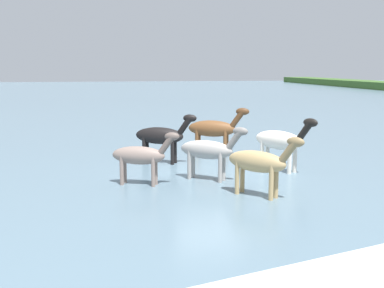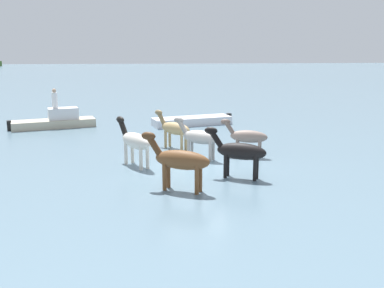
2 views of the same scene
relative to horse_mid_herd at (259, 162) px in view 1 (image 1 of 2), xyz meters
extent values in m
plane|color=slate|center=(-3.34, -0.78, -1.00)|extent=(208.94, 208.94, 0.00)
ellipsoid|color=tan|center=(-0.06, -0.06, 0.01)|extent=(1.69, 1.64, 0.61)
cylinder|color=tan|center=(0.23, 0.42, -0.49)|extent=(0.13, 0.13, 1.00)
cylinder|color=tan|center=(0.44, 0.21, -0.49)|extent=(0.13, 0.13, 1.00)
cylinder|color=tan|center=(-0.56, -0.32, -0.49)|extent=(0.13, 0.13, 1.00)
cylinder|color=tan|center=(-0.36, -0.54, -0.49)|extent=(0.13, 0.13, 1.00)
cylinder|color=olive|center=(0.64, 0.60, 0.40)|extent=(0.55, 0.54, 0.67)
ellipsoid|color=olive|center=(0.78, 0.74, 0.68)|extent=(0.51, 0.49, 0.27)
ellipsoid|color=gray|center=(-1.92, -3.28, -0.06)|extent=(1.08, 1.76, 0.57)
cylinder|color=gray|center=(-1.86, -2.76, -0.53)|extent=(0.12, 0.12, 0.94)
cylinder|color=gray|center=(-1.61, -2.86, -0.53)|extent=(0.12, 0.12, 0.94)
cylinder|color=gray|center=(-2.23, -3.71, -0.53)|extent=(0.12, 0.12, 0.94)
cylinder|color=gray|center=(-1.98, -3.81, -0.53)|extent=(0.12, 0.12, 0.94)
cylinder|color=#63544C|center=(-1.59, -2.45, 0.31)|extent=(0.37, 0.55, 0.62)
ellipsoid|color=#63544C|center=(-1.53, -2.28, 0.56)|extent=(0.35, 0.50, 0.25)
ellipsoid|color=#9E9993|center=(-2.19, -1.08, 0.00)|extent=(1.48, 1.78, 0.61)
cylinder|color=#9E9993|center=(-2.00, -0.55, -0.50)|extent=(0.13, 0.13, 1.00)
cylinder|color=#9E9993|center=(-1.76, -0.72, -0.50)|extent=(0.13, 0.13, 1.00)
cylinder|color=#9E9993|center=(-2.63, -1.43, -0.50)|extent=(0.13, 0.13, 1.00)
cylinder|color=#9E9993|center=(-2.39, -1.60, -0.50)|extent=(0.13, 0.13, 1.00)
cylinder|color=slate|center=(-1.64, -0.29, 0.40)|extent=(0.49, 0.57, 0.67)
ellipsoid|color=slate|center=(-1.53, -0.14, 0.67)|extent=(0.46, 0.53, 0.27)
ellipsoid|color=black|center=(-5.17, -2.30, 0.06)|extent=(1.36, 1.96, 0.64)
cylinder|color=black|center=(-5.05, -1.71, -0.47)|extent=(0.14, 0.14, 1.06)
cylinder|color=black|center=(-4.77, -1.85, -0.47)|extent=(0.14, 0.14, 1.06)
cylinder|color=black|center=(-5.56, -2.74, -0.47)|extent=(0.14, 0.14, 1.06)
cylinder|color=black|center=(-5.29, -2.88, -0.47)|extent=(0.14, 0.14, 1.06)
cylinder|color=black|center=(-4.72, -1.39, 0.48)|extent=(0.46, 0.62, 0.70)
ellipsoid|color=black|center=(-4.63, -1.21, 0.77)|extent=(0.43, 0.57, 0.28)
ellipsoid|color=silver|center=(-3.15, 1.73, 0.09)|extent=(1.96, 1.58, 0.67)
cylinder|color=silver|center=(-2.75, 2.19, -0.45)|extent=(0.15, 0.15, 1.09)
cylinder|color=silver|center=(-2.57, 1.93, -0.45)|extent=(0.15, 0.15, 1.09)
cylinder|color=silver|center=(-3.73, 1.53, -0.45)|extent=(0.15, 0.15, 1.09)
cylinder|color=silver|center=(-3.55, 1.27, -0.45)|extent=(0.15, 0.15, 1.09)
cylinder|color=black|center=(-2.28, 2.31, 0.53)|extent=(0.63, 0.53, 0.73)
ellipsoid|color=black|center=(-2.10, 2.43, 0.82)|extent=(0.58, 0.49, 0.29)
ellipsoid|color=brown|center=(-6.45, 0.03, 0.12)|extent=(1.43, 2.07, 0.68)
cylinder|color=brown|center=(-6.33, 0.64, -0.44)|extent=(0.15, 0.15, 1.11)
cylinder|color=brown|center=(-6.04, 0.49, -0.44)|extent=(0.15, 0.15, 1.11)
cylinder|color=brown|center=(-6.87, -0.44, -0.44)|extent=(0.15, 0.15, 1.11)
cylinder|color=brown|center=(-6.58, -0.59, -0.44)|extent=(0.15, 0.15, 1.11)
cylinder|color=#50311A|center=(-5.97, 0.98, 0.56)|extent=(0.49, 0.66, 0.74)
ellipsoid|color=#50311A|center=(-5.88, 1.17, 0.86)|extent=(0.46, 0.60, 0.30)
camera|label=1|loc=(12.37, -4.07, 2.65)|focal=43.69mm
camera|label=2|loc=(-20.97, 0.94, 3.97)|focal=40.95mm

